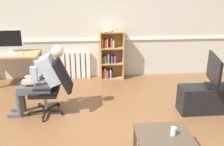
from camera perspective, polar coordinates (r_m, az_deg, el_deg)
name	(u,v)px	position (r m, az deg, el deg)	size (l,w,h in m)	color
ground_plane	(107,136)	(3.79, -1.18, -14.53)	(18.00, 18.00, 0.00)	brown
back_wall	(99,21)	(5.83, -3.08, 12.00)	(12.00, 0.13, 2.70)	beige
computer_desk	(8,58)	(5.76, -22.95, 3.31)	(1.33, 0.67, 0.76)	tan
imac_monitor	(9,39)	(5.73, -22.73, 7.24)	(0.55, 0.14, 0.49)	silver
keyboard	(8,54)	(5.59, -23.08, 4.02)	(0.43, 0.12, 0.02)	silver
computer_mouse	(22,53)	(5.53, -20.28, 4.28)	(0.06, 0.10, 0.03)	white
bookshelf	(110,56)	(5.80, -0.37, 4.03)	(0.56, 0.29, 1.19)	#AD7F4C
radiator	(76,65)	(5.96, -8.46, 1.83)	(0.69, 0.08, 0.64)	white
office_chair	(53,85)	(4.29, -13.54, -2.82)	(0.80, 0.61, 0.97)	black
person_seated	(42,79)	(4.28, -16.06, -1.28)	(1.00, 0.40, 1.22)	#4C4C51
tv_stand	(210,99)	(4.68, 21.73, -5.60)	(1.08, 0.37, 0.48)	black
tv_screen	(214,71)	(4.50, 22.58, 0.46)	(0.27, 0.80, 0.55)	black
coffee_table	(163,138)	(3.23, 11.87, -14.51)	(0.68, 0.57, 0.39)	#4C3D2D
drinking_glass	(173,131)	(3.19, 14.07, -12.98)	(0.07, 0.07, 0.11)	silver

